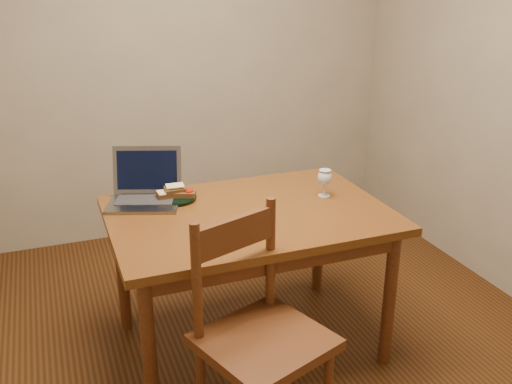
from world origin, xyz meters
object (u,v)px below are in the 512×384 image
object	(u,v)px
chair	(260,325)
laptop	(145,187)
milk_glass	(325,183)
table	(249,228)
plate	(176,198)

from	to	relation	value
chair	laptop	distance (m)	0.99
milk_glass	laptop	distance (m)	0.89
chair	milk_glass	world-z (taller)	chair
table	laptop	world-z (taller)	laptop
plate	laptop	world-z (taller)	laptop
table	chair	distance (m)	0.63
chair	milk_glass	distance (m)	0.92
table	milk_glass	size ratio (longest dim) A/B	9.22
plate	milk_glass	size ratio (longest dim) A/B	1.47
chair	laptop	world-z (taller)	laptop
laptop	chair	bearing A→B (deg)	-54.77
milk_glass	plate	bearing A→B (deg)	162.99
chair	plate	size ratio (longest dim) A/B	2.77
table	chair	xyz separation A→B (m)	(-0.17, -0.59, -0.13)
chair	laptop	size ratio (longest dim) A/B	1.35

